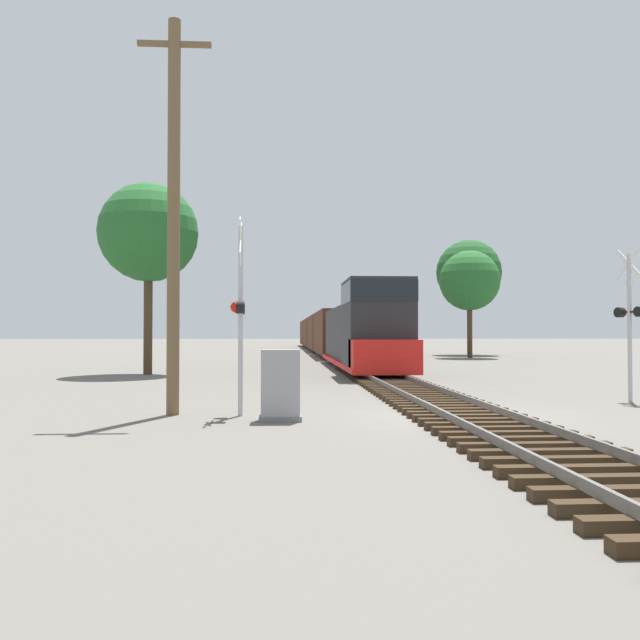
{
  "coord_description": "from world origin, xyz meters",
  "views": [
    {
      "loc": [
        -4.22,
        -14.72,
        1.99
      ],
      "look_at": [
        -2.86,
        7.57,
        2.46
      ],
      "focal_mm": 35.0,
      "sensor_mm": 36.0,
      "label": 1
    }
  ],
  "objects_px": {
    "tree_mid_background": "(470,281)",
    "utility_pole": "(174,211)",
    "crossing_signal_far": "(630,316)",
    "tree_far_right": "(149,233)",
    "crossing_signal_near": "(240,309)",
    "relay_cabinet": "(280,386)",
    "freight_train": "(324,333)",
    "tree_deep_background": "(469,272)"
  },
  "relations": [
    {
      "from": "crossing_signal_near",
      "to": "crossing_signal_far",
      "type": "bearing_deg",
      "value": 100.24
    },
    {
      "from": "tree_far_right",
      "to": "tree_deep_background",
      "type": "xyz_separation_m",
      "value": [
        23.49,
        25.36,
        0.71
      ]
    },
    {
      "from": "crossing_signal_far",
      "to": "freight_train",
      "type": "bearing_deg",
      "value": -10.17
    },
    {
      "from": "freight_train",
      "to": "utility_pole",
      "type": "distance_m",
      "value": 47.46
    },
    {
      "from": "relay_cabinet",
      "to": "utility_pole",
      "type": "distance_m",
      "value": 5.07
    },
    {
      "from": "relay_cabinet",
      "to": "tree_deep_background",
      "type": "relative_size",
      "value": 0.15
    },
    {
      "from": "freight_train",
      "to": "relay_cabinet",
      "type": "height_order",
      "value": "freight_train"
    },
    {
      "from": "crossing_signal_far",
      "to": "relay_cabinet",
      "type": "height_order",
      "value": "crossing_signal_far"
    },
    {
      "from": "freight_train",
      "to": "tree_deep_background",
      "type": "xyz_separation_m",
      "value": [
        12.81,
        -6.41,
        5.58
      ]
    },
    {
      "from": "tree_mid_background",
      "to": "tree_deep_background",
      "type": "relative_size",
      "value": 0.82
    },
    {
      "from": "tree_mid_background",
      "to": "crossing_signal_far",
      "type": "bearing_deg",
      "value": -98.89
    },
    {
      "from": "freight_train",
      "to": "tree_mid_background",
      "type": "relative_size",
      "value": 8.85
    },
    {
      "from": "tree_far_right",
      "to": "tree_deep_background",
      "type": "bearing_deg",
      "value": 47.19
    },
    {
      "from": "crossing_signal_near",
      "to": "tree_mid_background",
      "type": "height_order",
      "value": "tree_mid_background"
    },
    {
      "from": "crossing_signal_near",
      "to": "tree_deep_background",
      "type": "distance_m",
      "value": 44.83
    },
    {
      "from": "crossing_signal_far",
      "to": "tree_far_right",
      "type": "xyz_separation_m",
      "value": [
        -16.54,
        13.0,
        4.33
      ]
    },
    {
      "from": "freight_train",
      "to": "utility_pole",
      "type": "relative_size",
      "value": 7.86
    },
    {
      "from": "utility_pole",
      "to": "tree_far_right",
      "type": "bearing_deg",
      "value": 104.14
    },
    {
      "from": "crossing_signal_near",
      "to": "crossing_signal_far",
      "type": "relative_size",
      "value": 1.06
    },
    {
      "from": "freight_train",
      "to": "tree_deep_background",
      "type": "bearing_deg",
      "value": -26.59
    },
    {
      "from": "tree_far_right",
      "to": "tree_mid_background",
      "type": "bearing_deg",
      "value": 40.87
    },
    {
      "from": "tree_deep_background",
      "to": "crossing_signal_near",
      "type": "bearing_deg",
      "value": -113.9
    },
    {
      "from": "freight_train",
      "to": "tree_far_right",
      "type": "relative_size",
      "value": 8.25
    },
    {
      "from": "tree_deep_background",
      "to": "freight_train",
      "type": "bearing_deg",
      "value": 153.41
    },
    {
      "from": "freight_train",
      "to": "relay_cabinet",
      "type": "bearing_deg",
      "value": -95.06
    },
    {
      "from": "utility_pole",
      "to": "tree_mid_background",
      "type": "distance_m",
      "value": 38.06
    },
    {
      "from": "tree_mid_background",
      "to": "utility_pole",
      "type": "bearing_deg",
      "value": -117.69
    },
    {
      "from": "freight_train",
      "to": "crossing_signal_near",
      "type": "height_order",
      "value": "crossing_signal_near"
    },
    {
      "from": "utility_pole",
      "to": "tree_far_right",
      "type": "distance_m",
      "value": 15.68
    },
    {
      "from": "relay_cabinet",
      "to": "tree_mid_background",
      "type": "height_order",
      "value": "tree_mid_background"
    },
    {
      "from": "relay_cabinet",
      "to": "tree_far_right",
      "type": "bearing_deg",
      "value": 111.54
    },
    {
      "from": "crossing_signal_far",
      "to": "tree_deep_background",
      "type": "height_order",
      "value": "tree_deep_background"
    },
    {
      "from": "tree_far_right",
      "to": "tree_deep_background",
      "type": "distance_m",
      "value": 34.57
    },
    {
      "from": "freight_train",
      "to": "relay_cabinet",
      "type": "xyz_separation_m",
      "value": [
        -4.26,
        -48.04,
        -1.16
      ]
    },
    {
      "from": "crossing_signal_near",
      "to": "crossing_signal_far",
      "type": "distance_m",
      "value": 11.36
    },
    {
      "from": "crossing_signal_near",
      "to": "tree_mid_background",
      "type": "distance_m",
      "value": 37.74
    },
    {
      "from": "relay_cabinet",
      "to": "tree_mid_background",
      "type": "distance_m",
      "value": 38.36
    },
    {
      "from": "utility_pole",
      "to": "tree_far_right",
      "type": "relative_size",
      "value": 1.05
    },
    {
      "from": "crossing_signal_far",
      "to": "relay_cabinet",
      "type": "xyz_separation_m",
      "value": [
        -10.12,
        -3.27,
        -1.7
      ]
    },
    {
      "from": "crossing_signal_near",
      "to": "tree_deep_background",
      "type": "relative_size",
      "value": 0.45
    },
    {
      "from": "relay_cabinet",
      "to": "tree_far_right",
      "type": "relative_size",
      "value": 0.17
    },
    {
      "from": "relay_cabinet",
      "to": "crossing_signal_far",
      "type": "bearing_deg",
      "value": 17.94
    }
  ]
}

